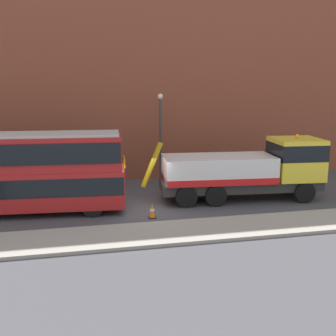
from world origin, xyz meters
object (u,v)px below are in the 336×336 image
at_px(recovery_tow_truck, 249,169).
at_px(traffic_cone_near_bus, 152,211).
at_px(double_decker_bus, 13,170).
at_px(street_lamp, 160,131).

distance_m(recovery_tow_truck, traffic_cone_near_bus, 6.47).
bearing_deg(recovery_tow_truck, double_decker_bus, -175.48).
bearing_deg(recovery_tow_truck, traffic_cone_near_bus, -155.39).
bearing_deg(double_decker_bus, traffic_cone_near_bus, -13.59).
bearing_deg(double_decker_bus, recovery_tow_truck, 4.52).
bearing_deg(double_decker_bus, street_lamp, 33.19).
xyz_separation_m(double_decker_bus, traffic_cone_near_bus, (6.63, -2.19, -1.89)).
distance_m(recovery_tow_truck, double_decker_bus, 12.57).
height_order(recovery_tow_truck, traffic_cone_near_bus, recovery_tow_truck).
height_order(recovery_tow_truck, double_decker_bus, double_decker_bus).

